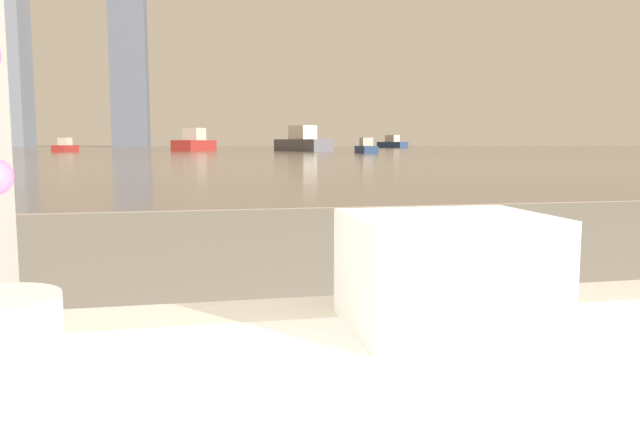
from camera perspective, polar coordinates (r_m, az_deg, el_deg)
The scene contains 8 objects.
towel_stack at distance 0.90m, azimuth 11.41°, elevation -5.14°, with size 0.27×0.22×0.16m.
harbor_water at distance 61.90m, azimuth -11.40°, elevation 5.71°, with size 180.00×110.00×0.01m.
harbor_boat_0 at distance 42.88m, azimuth 4.24°, elevation 6.02°, with size 1.04×2.84×1.05m.
harbor_boat_2 at distance 87.45m, azimuth 6.63°, elevation 6.40°, with size 3.44×4.87×1.74m.
harbor_boat_3 at distance 55.33m, azimuth -11.40°, elevation 6.35°, with size 3.94×5.52×1.97m.
harbor_boat_4 at distance 52.28m, azimuth -1.61°, elevation 6.53°, with size 4.25×5.96×2.13m.
harbor_boat_5 at distance 53.42m, azimuth -22.26°, elevation 5.66°, with size 1.62×3.08×1.10m.
skyline_tower_2 at distance 120.69m, azimuth -17.19°, elevation 17.59°, with size 6.03×9.02×49.01m.
Camera 1 is at (-0.46, 0.11, 0.74)m, focal length 35.00 mm.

